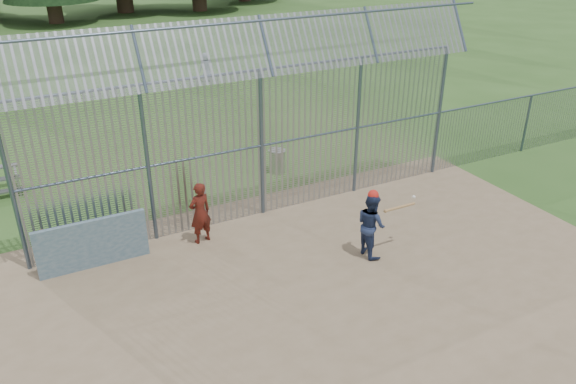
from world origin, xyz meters
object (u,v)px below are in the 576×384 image
batter (371,225)px  trash_can (277,161)px  dugout_wall (93,244)px  onlooker (200,213)px

batter → trash_can: bearing=-1.4°
dugout_wall → onlooker: bearing=-1.8°
dugout_wall → trash_can: bearing=25.4°
dugout_wall → onlooker: size_ratio=1.55×
trash_can → dugout_wall: bearing=-154.6°
onlooker → trash_can: (3.61, 3.02, -0.45)m
dugout_wall → onlooker: 2.59m
dugout_wall → trash_can: (6.20, 2.94, -0.24)m
batter → trash_can: batter is taller
batter → onlooker: bearing=55.4°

